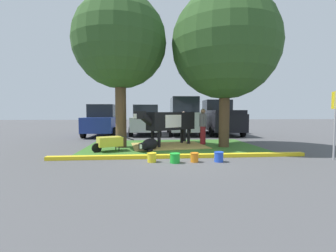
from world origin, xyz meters
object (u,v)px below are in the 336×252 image
at_px(bucket_yellow, 152,157).
at_px(sedan_blue, 104,121).
at_px(person_handler, 203,125).
at_px(bucket_blue, 219,157).
at_px(wheelbarrow, 109,142).
at_px(cow_holstein, 169,121).
at_px(bucket_orange, 194,157).
at_px(sedan_red, 146,120).
at_px(calf_lying, 150,145).
at_px(person_visitor_near, 183,126).
at_px(bucket_green, 175,158).
at_px(shade_tree_right, 225,45).
at_px(suv_dark_grey, 183,116).
at_px(parking_sign, 335,112).
at_px(pickup_truck_black, 220,118).
at_px(shade_tree_left, 120,42).

bearing_deg(bucket_yellow, sedan_blue, 109.38).
relative_size(person_handler, bucket_blue, 5.39).
bearing_deg(wheelbarrow, cow_holstein, 28.82).
relative_size(cow_holstein, bucket_orange, 9.59).
bearing_deg(wheelbarrow, sedan_red, 78.32).
relative_size(calf_lying, person_handler, 0.77).
bearing_deg(person_handler, person_visitor_near, 126.41).
distance_m(bucket_green, sedan_blue, 9.37).
height_order(wheelbarrow, bucket_orange, wheelbarrow).
bearing_deg(cow_holstein, shade_tree_right, -14.21).
distance_m(person_visitor_near, suv_dark_grey, 4.10).
bearing_deg(parking_sign, bucket_blue, 179.67).
height_order(bucket_orange, pickup_truck_black, pickup_truck_black).
xyz_separation_m(bucket_green, bucket_blue, (1.37, 0.03, 0.01)).
relative_size(shade_tree_left, bucket_orange, 22.18).
bearing_deg(sedan_red, person_handler, -63.07).
relative_size(shade_tree_left, pickup_truck_black, 1.19).
height_order(person_visitor_near, bucket_blue, person_visitor_near).
relative_size(person_handler, person_visitor_near, 1.08).
height_order(bucket_yellow, pickup_truck_black, pickup_truck_black).
relative_size(shade_tree_left, bucket_blue, 20.68).
bearing_deg(person_visitor_near, person_handler, -53.59).
bearing_deg(shade_tree_left, person_handler, 8.51).
distance_m(shade_tree_left, sedan_blue, 6.59).
height_order(shade_tree_left, person_visitor_near, shade_tree_left).
bearing_deg(cow_holstein, calf_lying, -126.75).
bearing_deg(bucket_green, person_visitor_near, 78.13).
height_order(wheelbarrow, suv_dark_grey, suv_dark_grey).
bearing_deg(person_handler, suv_dark_grey, 91.55).
relative_size(wheelbarrow, suv_dark_grey, 0.34).
distance_m(bucket_yellow, pickup_truck_black, 10.21).
relative_size(shade_tree_left, sedan_red, 1.45).
bearing_deg(shade_tree_left, parking_sign, -24.58).
relative_size(bucket_blue, pickup_truck_black, 0.06).
xyz_separation_m(person_handler, bucket_green, (-1.79, -3.84, -0.76)).
xyz_separation_m(person_visitor_near, suv_dark_grey, (0.63, 4.03, 0.43)).
relative_size(parking_sign, sedan_red, 0.49).
bearing_deg(person_visitor_near, bucket_orange, -94.87).
bearing_deg(wheelbarrow, shade_tree_left, 71.93).
relative_size(bucket_blue, suv_dark_grey, 0.07).
height_order(shade_tree_left, cow_holstein, shade_tree_left).
height_order(sedan_red, suv_dark_grey, suv_dark_grey).
relative_size(person_handler, bucket_orange, 5.79).
xyz_separation_m(wheelbarrow, pickup_truck_black, (6.57, 6.84, 0.73)).
height_order(parking_sign, suv_dark_grey, suv_dark_grey).
bearing_deg(suv_dark_grey, shade_tree_left, -122.74).
bearing_deg(person_visitor_near, cow_holstein, -123.48).
bearing_deg(shade_tree_right, sedan_blue, 137.78).
xyz_separation_m(shade_tree_right, parking_sign, (2.65, -2.97, -2.85)).
relative_size(cow_holstein, bucket_yellow, 9.47).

